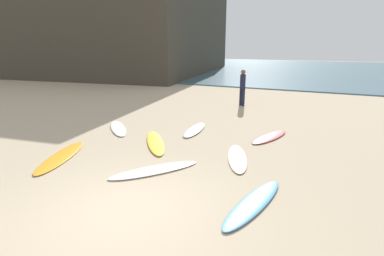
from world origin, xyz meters
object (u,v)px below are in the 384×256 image
object	(u,v)px
surfboard_2	(155,142)
surfboard_6	(118,128)
surfboard_1	(195,130)
surfboard_0	(237,158)
surfboard_4	(155,170)
surfboard_5	(254,203)
beachgoer_near	(243,86)
surfboard_3	(61,157)
surfboard_7	(270,137)

from	to	relation	value
surfboard_2	surfboard_6	world-z (taller)	surfboard_2
surfboard_1	surfboard_2	bearing A→B (deg)	66.75
surfboard_0	surfboard_4	size ratio (longest dim) A/B	0.93
surfboard_4	surfboard_5	distance (m)	2.70
surfboard_1	surfboard_4	size ratio (longest dim) A/B	0.88
surfboard_0	surfboard_2	size ratio (longest dim) A/B	0.86
surfboard_1	surfboard_4	distance (m)	3.76
surfboard_5	beachgoer_near	world-z (taller)	beachgoer_near
beachgoer_near	surfboard_1	bearing A→B (deg)	-61.54
surfboard_5	surfboard_1	bearing A→B (deg)	138.07
surfboard_0	beachgoer_near	xyz separation A→B (m)	(-1.96, 7.28, 1.01)
surfboard_3	surfboard_5	world-z (taller)	surfboard_5
surfboard_1	surfboard_3	size ratio (longest dim) A/B	0.80
surfboard_7	surfboard_3	bearing A→B (deg)	58.79
surfboard_3	surfboard_5	xyz separation A→B (m)	(5.51, -0.21, 0.00)
surfboard_1	surfboard_2	distance (m)	1.93
surfboard_0	surfboard_1	size ratio (longest dim) A/B	1.05
surfboard_1	surfboard_5	distance (m)	5.35
surfboard_5	surfboard_7	xyz separation A→B (m)	(-0.58, 4.56, 0.00)
surfboard_6	surfboard_1	bearing A→B (deg)	155.33
surfboard_1	surfboard_6	size ratio (longest dim) A/B	0.90
surfboard_0	surfboard_7	bearing A→B (deg)	59.73
surfboard_0	surfboard_3	bearing A→B (deg)	-175.78
surfboard_4	surfboard_6	bearing A→B (deg)	177.67
surfboard_5	beachgoer_near	size ratio (longest dim) A/B	1.29
surfboard_2	surfboard_6	size ratio (longest dim) A/B	1.10
surfboard_4	surfboard_7	bearing A→B (deg)	99.71
surfboard_1	surfboard_4	bearing A→B (deg)	91.78
surfboard_1	surfboard_7	world-z (taller)	surfboard_1
surfboard_0	surfboard_6	distance (m)	5.04
surfboard_6	surfboard_7	xyz separation A→B (m)	(5.37, 1.31, 0.00)
surfboard_1	surfboard_7	size ratio (longest dim) A/B	0.99
surfboard_4	surfboard_6	world-z (taller)	surfboard_6
surfboard_5	surfboard_2	bearing A→B (deg)	158.35
surfboard_0	surfboard_6	world-z (taller)	same
surfboard_1	surfboard_5	bearing A→B (deg)	119.89
surfboard_7	surfboard_0	bearing A→B (deg)	96.96
surfboard_0	surfboard_2	xyz separation A→B (m)	(-2.77, 0.17, 0.01)
surfboard_5	beachgoer_near	distance (m)	10.00
surfboard_6	surfboard_2	bearing A→B (deg)	113.37
surfboard_0	surfboard_2	distance (m)	2.77
surfboard_2	surfboard_5	xyz separation A→B (m)	(3.77, -2.39, -0.00)
surfboard_2	surfboard_5	distance (m)	4.47
surfboard_1	beachgoer_near	bearing A→B (deg)	-100.52
surfboard_1	beachgoer_near	distance (m)	5.35
surfboard_2	surfboard_7	distance (m)	3.86
surfboard_2	surfboard_6	bearing A→B (deg)	-58.84
surfboard_4	surfboard_5	world-z (taller)	surfboard_5
surfboard_3	surfboard_4	xyz separation A→B (m)	(2.86, 0.34, 0.00)
surfboard_0	surfboard_5	xyz separation A→B (m)	(1.01, -2.22, 0.00)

